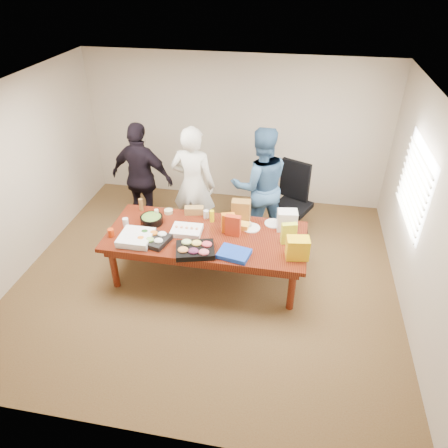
% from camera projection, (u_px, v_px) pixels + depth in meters
% --- Properties ---
extents(floor, '(5.50, 5.00, 0.02)m').
position_uv_depth(floor, '(207.00, 276.00, 6.24)').
color(floor, '#47301E').
rests_on(floor, ground).
extents(ceiling, '(5.50, 5.00, 0.02)m').
position_uv_depth(ceiling, '(202.00, 95.00, 4.74)').
color(ceiling, white).
rests_on(ceiling, wall_back).
extents(wall_back, '(5.50, 0.04, 2.70)m').
position_uv_depth(wall_back, '(235.00, 131.00, 7.54)').
color(wall_back, beige).
rests_on(wall_back, floor).
extents(wall_front, '(5.50, 0.04, 2.70)m').
position_uv_depth(wall_front, '(139.00, 345.00, 3.43)').
color(wall_front, beige).
rests_on(wall_front, floor).
extents(wall_left, '(0.04, 5.00, 2.70)m').
position_uv_depth(wall_left, '(17.00, 180.00, 5.90)').
color(wall_left, beige).
rests_on(wall_left, floor).
extents(wall_right, '(0.04, 5.00, 2.70)m').
position_uv_depth(wall_right, '(424.00, 218.00, 5.07)').
color(wall_right, beige).
rests_on(wall_right, floor).
extents(window_panel, '(0.03, 1.40, 1.10)m').
position_uv_depth(window_panel, '(415.00, 184.00, 5.48)').
color(window_panel, white).
rests_on(window_panel, wall_right).
extents(window_blinds, '(0.04, 1.36, 1.00)m').
position_uv_depth(window_blinds, '(412.00, 184.00, 5.49)').
color(window_blinds, beige).
rests_on(window_blinds, wall_right).
extents(conference_table, '(2.80, 1.20, 0.75)m').
position_uv_depth(conference_table, '(207.00, 256.00, 6.02)').
color(conference_table, '#4C1C0F').
rests_on(conference_table, floor).
extents(office_chair, '(0.82, 0.82, 1.21)m').
position_uv_depth(office_chair, '(293.00, 204.00, 6.81)').
color(office_chair, black).
rests_on(office_chair, floor).
extents(person_center, '(0.75, 0.52, 1.95)m').
position_uv_depth(person_center, '(193.00, 185.00, 6.57)').
color(person_center, beige).
rests_on(person_center, floor).
extents(person_right, '(1.12, 0.99, 1.94)m').
position_uv_depth(person_right, '(260.00, 186.00, 6.57)').
color(person_right, '#305379').
rests_on(person_right, floor).
extents(person_left, '(1.17, 0.64, 1.88)m').
position_uv_depth(person_left, '(142.00, 178.00, 6.86)').
color(person_left, black).
rests_on(person_left, floor).
extents(veggie_tray, '(0.53, 0.46, 0.07)m').
position_uv_depth(veggie_tray, '(152.00, 239.00, 5.67)').
color(veggie_tray, black).
rests_on(veggie_tray, conference_table).
extents(fruit_tray, '(0.59, 0.51, 0.08)m').
position_uv_depth(fruit_tray, '(195.00, 250.00, 5.46)').
color(fruit_tray, black).
rests_on(fruit_tray, conference_table).
extents(sheet_cake, '(0.43, 0.33, 0.07)m').
position_uv_depth(sheet_cake, '(187.00, 230.00, 5.84)').
color(sheet_cake, white).
rests_on(sheet_cake, conference_table).
extents(salad_bowl, '(0.42, 0.42, 0.11)m').
position_uv_depth(salad_bowl, '(152.00, 220.00, 6.05)').
color(salad_bowl, black).
rests_on(salad_bowl, conference_table).
extents(chip_bag_blue, '(0.45, 0.38, 0.06)m').
position_uv_depth(chip_bag_blue, '(234.00, 254.00, 5.40)').
color(chip_bag_blue, '#1438A8').
rests_on(chip_bag_blue, conference_table).
extents(chip_bag_red, '(0.22, 0.10, 0.31)m').
position_uv_depth(chip_bag_red, '(233.00, 226.00, 5.73)').
color(chip_bag_red, '#B12F13').
rests_on(chip_bag_red, conference_table).
extents(chip_bag_yellow, '(0.22, 0.14, 0.31)m').
position_uv_depth(chip_bag_yellow, '(289.00, 233.00, 5.58)').
color(chip_bag_yellow, '#CCDC2C').
rests_on(chip_bag_yellow, conference_table).
extents(chip_bag_orange, '(0.20, 0.13, 0.29)m').
position_uv_depth(chip_bag_orange, '(228.00, 223.00, 5.81)').
color(chip_bag_orange, orange).
rests_on(chip_bag_orange, conference_table).
extents(mayo_jar, '(0.09, 0.09, 0.12)m').
position_uv_depth(mayo_jar, '(206.00, 214.00, 6.16)').
color(mayo_jar, silver).
rests_on(mayo_jar, conference_table).
extents(mustard_bottle, '(0.07, 0.07, 0.18)m').
position_uv_depth(mustard_bottle, '(212.00, 216.00, 6.06)').
color(mustard_bottle, yellow).
rests_on(mustard_bottle, conference_table).
extents(dressing_bottle, '(0.08, 0.08, 0.20)m').
position_uv_depth(dressing_bottle, '(141.00, 205.00, 6.31)').
color(dressing_bottle, brown).
rests_on(dressing_bottle, conference_table).
extents(ranch_bottle, '(0.07, 0.07, 0.18)m').
position_uv_depth(ranch_bottle, '(157.00, 215.00, 6.09)').
color(ranch_bottle, beige).
rests_on(ranch_bottle, conference_table).
extents(banana_bunch, '(0.27, 0.18, 0.08)m').
position_uv_depth(banana_bunch, '(240.00, 225.00, 5.94)').
color(banana_bunch, yellow).
rests_on(banana_bunch, conference_table).
extents(bread_loaf, '(0.30, 0.18, 0.11)m').
position_uv_depth(bread_loaf, '(194.00, 210.00, 6.26)').
color(bread_loaf, '#9F763D').
rests_on(bread_loaf, conference_table).
extents(kraft_bag, '(0.27, 0.16, 0.35)m').
position_uv_depth(kraft_bag, '(241.00, 211.00, 6.00)').
color(kraft_bag, olive).
rests_on(kraft_bag, conference_table).
extents(red_cup, '(0.11, 0.11, 0.11)m').
position_uv_depth(red_cup, '(111.00, 233.00, 5.76)').
color(red_cup, '#BA3409').
rests_on(red_cup, conference_table).
extents(clear_cup_a, '(0.09, 0.09, 0.10)m').
position_uv_depth(clear_cup_a, '(111.00, 233.00, 5.77)').
color(clear_cup_a, white).
rests_on(clear_cup_a, conference_table).
extents(clear_cup_b, '(0.09, 0.09, 0.12)m').
position_uv_depth(clear_cup_b, '(126.00, 222.00, 5.98)').
color(clear_cup_b, white).
rests_on(clear_cup_b, conference_table).
extents(pizza_box_lower, '(0.44, 0.44, 0.05)m').
position_uv_depth(pizza_box_lower, '(137.00, 239.00, 5.69)').
color(pizza_box_lower, white).
rests_on(pizza_box_lower, conference_table).
extents(pizza_box_upper, '(0.44, 0.44, 0.05)m').
position_uv_depth(pizza_box_upper, '(136.00, 236.00, 5.65)').
color(pizza_box_upper, white).
rests_on(pizza_box_upper, pizza_box_lower).
extents(plate_a, '(0.26, 0.26, 0.01)m').
position_uv_depth(plate_a, '(251.00, 228.00, 5.95)').
color(plate_a, white).
rests_on(plate_a, conference_table).
extents(plate_b, '(0.31, 0.31, 0.02)m').
position_uv_depth(plate_b, '(273.00, 223.00, 6.05)').
color(plate_b, white).
rests_on(plate_b, conference_table).
extents(dip_bowl_a, '(0.16, 0.16, 0.05)m').
position_uv_depth(dip_bowl_a, '(247.00, 224.00, 5.99)').
color(dip_bowl_a, beige).
rests_on(dip_bowl_a, conference_table).
extents(dip_bowl_b, '(0.14, 0.14, 0.05)m').
position_uv_depth(dip_bowl_b, '(169.00, 211.00, 6.29)').
color(dip_bowl_b, beige).
rests_on(dip_bowl_b, conference_table).
extents(grocery_bag_white, '(0.30, 0.23, 0.29)m').
position_uv_depth(grocery_bag_white, '(287.00, 220.00, 5.86)').
color(grocery_bag_white, white).
rests_on(grocery_bag_white, conference_table).
extents(grocery_bag_yellow, '(0.32, 0.24, 0.29)m').
position_uv_depth(grocery_bag_yellow, '(298.00, 248.00, 5.32)').
color(grocery_bag_yellow, yellow).
rests_on(grocery_bag_yellow, conference_table).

